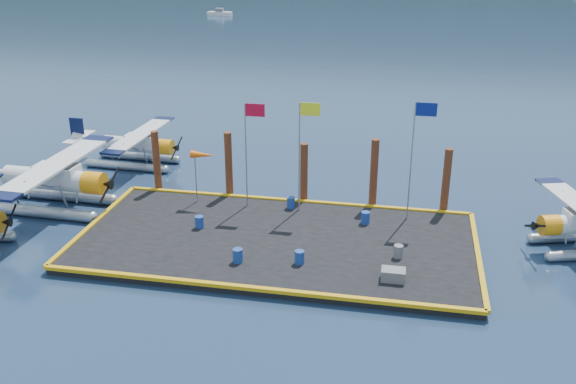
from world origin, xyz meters
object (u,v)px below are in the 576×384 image
(drum_2, at_px, (398,251))
(piling_2, at_px, (304,175))
(drum_3, at_px, (238,255))
(drum_4, at_px, (365,218))
(drum_0, at_px, (199,222))
(drum_1, at_px, (299,257))
(seaplane_c, at_px, (136,147))
(windsock, at_px, (203,156))
(piling_0, at_px, (157,163))
(flagpole_yellow, at_px, (303,140))
(seaplane_b, at_px, (52,182))
(piling_4, at_px, (446,183))
(piling_3, at_px, (374,176))
(drum_5, at_px, (291,203))
(flagpole_red, at_px, (249,139))
(crate, at_px, (393,275))
(piling_1, at_px, (229,167))
(flagpole_blue, at_px, (416,144))

(drum_2, xyz_separation_m, piling_2, (-5.69, 6.24, 1.18))
(drum_3, distance_m, drum_4, 7.84)
(drum_0, distance_m, drum_1, 6.54)
(seaplane_c, bearing_deg, piling_2, 72.08)
(drum_1, distance_m, drum_2, 4.80)
(windsock, bearing_deg, piling_0, 155.27)
(drum_0, bearing_deg, flagpole_yellow, 33.61)
(seaplane_b, relative_size, drum_2, 16.79)
(piling_0, distance_m, piling_4, 17.00)
(seaplane_c, bearing_deg, piling_3, 76.78)
(drum_5, distance_m, piling_2, 1.92)
(drum_4, bearing_deg, flagpole_red, 170.83)
(drum_1, distance_m, crate, 4.48)
(drum_0, relative_size, windsock, 0.21)
(seaplane_c, relative_size, drum_2, 13.63)
(piling_1, bearing_deg, seaplane_b, -160.94)
(drum_0, distance_m, drum_5, 5.50)
(flagpole_red, bearing_deg, drum_5, 4.15)
(piling_1, bearing_deg, flagpole_blue, -8.51)
(drum_2, bearing_deg, piling_1, 148.49)
(flagpole_blue, bearing_deg, piling_4, 41.58)
(drum_1, bearing_deg, seaplane_c, 137.57)
(seaplane_c, relative_size, drum_3, 12.80)
(piling_1, distance_m, piling_3, 8.50)
(piling_0, distance_m, piling_1, 4.50)
(piling_3, bearing_deg, drum_1, -110.38)
(piling_3, bearing_deg, flagpole_yellow, -157.15)
(flagpole_yellow, height_order, piling_3, flagpole_yellow)
(drum_5, distance_m, flagpole_red, 4.33)
(seaplane_b, relative_size, windsock, 3.42)
(flagpole_yellow, distance_m, piling_0, 9.67)
(drum_2, bearing_deg, drum_1, -161.84)
(seaplane_c, distance_m, drum_2, 21.03)
(drum_1, xyz_separation_m, drum_4, (2.68, 5.08, 0.01))
(seaplane_c, height_order, flagpole_red, flagpole_red)
(seaplane_c, height_order, flagpole_blue, flagpole_blue)
(flagpole_yellow, bearing_deg, flagpole_red, 180.00)
(drum_3, bearing_deg, piling_3, 54.73)
(flagpole_red, relative_size, windsock, 1.92)
(seaplane_c, xyz_separation_m, drum_1, (13.47, -12.31, -0.62))
(flagpole_yellow, bearing_deg, drum_3, -106.76)
(crate, bearing_deg, drum_0, 160.87)
(drum_0, bearing_deg, drum_4, 14.61)
(piling_1, bearing_deg, flagpole_red, -43.15)
(drum_1, relative_size, piling_2, 0.17)
(drum_4, xyz_separation_m, piling_3, (0.19, 2.67, 1.42))
(piling_0, bearing_deg, flagpole_yellow, -9.86)
(piling_2, bearing_deg, drum_2, -47.68)
(windsock, bearing_deg, flagpole_red, 0.00)
(seaplane_c, bearing_deg, piling_1, 62.17)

